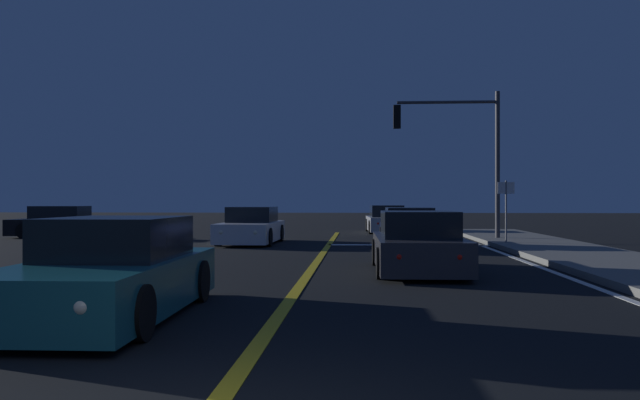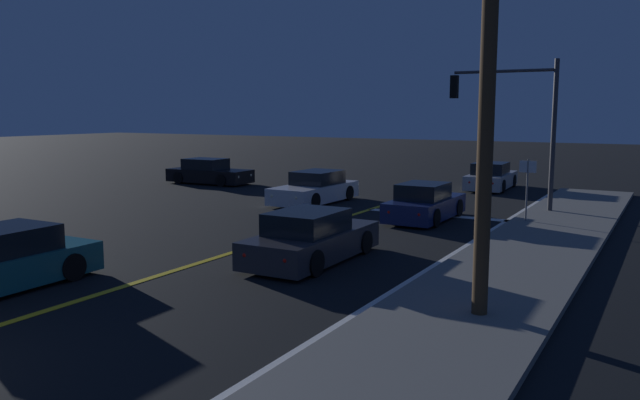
% 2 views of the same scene
% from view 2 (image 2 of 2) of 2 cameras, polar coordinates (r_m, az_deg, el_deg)
% --- Properties ---
extents(sidewalk_right, '(3.20, 37.49, 0.15)m').
position_cam_2_polar(sidewalk_right, '(14.36, 15.49, -7.50)').
color(sidewalk_right, slate).
rests_on(sidewalk_right, ground).
extents(lane_line_center, '(0.20, 35.40, 0.01)m').
position_cam_2_polar(lane_line_center, '(17.49, -8.00, -4.74)').
color(lane_line_center, gold).
rests_on(lane_line_center, ground).
extents(lane_line_edge_right, '(0.16, 35.40, 0.01)m').
position_cam_2_polar(lane_line_edge_right, '(14.92, 8.53, -6.99)').
color(lane_line_edge_right, white).
rests_on(lane_line_edge_right, ground).
extents(stop_bar, '(5.58, 0.50, 0.01)m').
position_cam_2_polar(stop_bar, '(23.97, 10.62, -1.34)').
color(stop_bar, white).
rests_on(stop_bar, ground).
extents(car_distant_tail_silver, '(2.00, 4.49, 1.34)m').
position_cam_2_polar(car_distant_tail_silver, '(32.58, 15.22, 1.98)').
color(car_distant_tail_silver, '#B2B5BA').
rests_on(car_distant_tail_silver, ground).
extents(car_lead_oncoming_black, '(4.66, 2.03, 1.34)m').
position_cam_2_polar(car_lead_oncoming_black, '(34.38, -10.03, 2.44)').
color(car_lead_oncoming_black, black).
rests_on(car_lead_oncoming_black, ground).
extents(car_following_oncoming_white, '(2.01, 4.70, 1.34)m').
position_cam_2_polar(car_following_oncoming_white, '(26.75, -0.45, 1.01)').
color(car_following_oncoming_white, silver).
rests_on(car_following_oncoming_white, ground).
extents(car_mid_block_navy, '(1.84, 4.19, 1.34)m').
position_cam_2_polar(car_mid_block_navy, '(22.74, 9.46, -0.35)').
color(car_mid_block_navy, navy).
rests_on(car_mid_block_navy, ground).
extents(car_far_approaching_charcoal, '(1.94, 4.51, 1.34)m').
position_cam_2_polar(car_far_approaching_charcoal, '(16.29, -0.82, -3.54)').
color(car_far_approaching_charcoal, '#2D2D33').
rests_on(car_far_approaching_charcoal, ground).
extents(traffic_signal_near_right, '(4.07, 0.28, 5.77)m').
position_cam_2_polar(traffic_signal_near_right, '(25.29, 17.21, 7.69)').
color(traffic_signal_near_right, '#38383D').
rests_on(traffic_signal_near_right, ground).
extents(utility_pole_right, '(1.77, 0.29, 9.87)m').
position_cam_2_polar(utility_pole_right, '(11.67, 15.08, 14.17)').
color(utility_pole_right, '#42301E').
rests_on(utility_pole_right, ground).
extents(street_sign_corner, '(0.56, 0.06, 2.25)m').
position_cam_2_polar(street_sign_corner, '(22.43, 18.25, 1.67)').
color(street_sign_corner, slate).
rests_on(street_sign_corner, ground).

